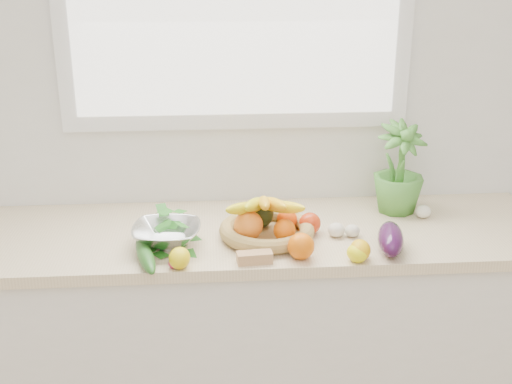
{
  "coord_description": "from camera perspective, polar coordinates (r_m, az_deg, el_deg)",
  "views": [
    {
      "loc": [
        -0.11,
        -0.14,
        1.82
      ],
      "look_at": [
        0.05,
        1.93,
        1.05
      ],
      "focal_mm": 45.0,
      "sensor_mm": 36.0,
      "label": 1
    }
  ],
  "objects": [
    {
      "name": "back_wall",
      "position": [
        2.44,
        -1.76,
        9.2
      ],
      "size": [
        4.5,
        0.02,
        2.7
      ],
      "primitive_type": "cube",
      "color": "white",
      "rests_on": "ground"
    },
    {
      "name": "counter_cabinet",
      "position": [
        2.51,
        -1.2,
        -13.25
      ],
      "size": [
        2.2,
        0.58,
        0.86
      ],
      "primitive_type": "cube",
      "color": "silver",
      "rests_on": "ground"
    },
    {
      "name": "countertop",
      "position": [
        2.3,
        -1.28,
        -3.84
      ],
      "size": [
        2.24,
        0.62,
        0.04
      ],
      "primitive_type": "cube",
      "color": "beige",
      "rests_on": "counter_cabinet"
    },
    {
      "name": "orange_loose",
      "position": [
        2.07,
        4.02,
        -4.83
      ],
      "size": [
        0.09,
        0.09,
        0.09
      ],
      "primitive_type": "sphere",
      "rotation": [
        0.0,
        0.0,
        -0.06
      ],
      "color": "#E76207",
      "rests_on": "countertop"
    },
    {
      "name": "lemon_a",
      "position": [
        2.02,
        -6.82,
        -5.85
      ],
      "size": [
        0.08,
        0.09,
        0.07
      ],
      "primitive_type": "ellipsoid",
      "rotation": [
        0.0,
        0.0,
        -0.16
      ],
      "color": "yellow",
      "rests_on": "countertop"
    },
    {
      "name": "lemon_b",
      "position": [
        2.08,
        9.23,
        -5.12
      ],
      "size": [
        0.08,
        0.1,
        0.07
      ],
      "primitive_type": "ellipsoid",
      "rotation": [
        0.0,
        0.0,
        -0.19
      ],
      "color": "#EFB10D",
      "rests_on": "countertop"
    },
    {
      "name": "lemon_c",
      "position": [
        2.07,
        8.95,
        -5.42
      ],
      "size": [
        0.09,
        0.09,
        0.06
      ],
      "primitive_type": "ellipsoid",
      "rotation": [
        0.0,
        0.0,
        0.6
      ],
      "color": "#FAF10D",
      "rests_on": "countertop"
    },
    {
      "name": "apple",
      "position": [
        2.25,
        4.81,
        -2.79
      ],
      "size": [
        0.1,
        0.1,
        0.08
      ],
      "primitive_type": "sphere",
      "rotation": [
        0.0,
        0.0,
        0.42
      ],
      "color": "red",
      "rests_on": "countertop"
    },
    {
      "name": "ginger",
      "position": [
        2.05,
        -0.12,
        -5.84
      ],
      "size": [
        0.12,
        0.06,
        0.04
      ],
      "primitive_type": "cube",
      "rotation": [
        0.0,
        0.0,
        0.1
      ],
      "color": "tan",
      "rests_on": "countertop"
    },
    {
      "name": "garlic_a",
      "position": [
        2.24,
        7.15,
        -3.36
      ],
      "size": [
        0.08,
        0.08,
        0.05
      ],
      "primitive_type": "ellipsoid",
      "rotation": [
        0.0,
        0.0,
        -0.35
      ],
      "color": "beige",
      "rests_on": "countertop"
    },
    {
      "name": "garlic_b",
      "position": [
        2.47,
        14.64,
        -1.69
      ],
      "size": [
        0.07,
        0.07,
        0.05
      ],
      "primitive_type": "ellipsoid",
      "rotation": [
        0.0,
        0.0,
        0.37
      ],
      "color": "white",
      "rests_on": "countertop"
    },
    {
      "name": "garlic_c",
      "position": [
        2.25,
        8.56,
        -3.43
      ],
      "size": [
        0.05,
        0.05,
        0.04
      ],
      "primitive_type": "ellipsoid",
      "rotation": [
        0.0,
        0.0,
        -0.02
      ],
      "color": "beige",
      "rests_on": "countertop"
    },
    {
      "name": "eggplant",
      "position": [
        2.16,
        11.87,
        -4.09
      ],
      "size": [
        0.13,
        0.23,
        0.09
      ],
      "primitive_type": "ellipsoid",
      "rotation": [
        0.0,
        0.0,
        -0.22
      ],
      "color": "#310E33",
      "rests_on": "countertop"
    },
    {
      "name": "cucumber",
      "position": [
        2.07,
        -9.81,
        -5.57
      ],
      "size": [
        0.11,
        0.27,
        0.05
      ],
      "primitive_type": "ellipsoid",
      "rotation": [
        0.0,
        0.0,
        0.25
      ],
      "color": "#1E5117",
      "rests_on": "countertop"
    },
    {
      "name": "radish",
      "position": [
        2.03,
        -7.39,
        -6.33
      ],
      "size": [
        0.03,
        0.03,
        0.03
      ],
      "primitive_type": "sphere",
      "rotation": [
        0.0,
        0.0,
        -0.16
      ],
      "color": "#D01A4A",
      "rests_on": "countertop"
    },
    {
      "name": "potted_herb",
      "position": [
        2.46,
        12.59,
        2.12
      ],
      "size": [
        0.24,
        0.24,
        0.35
      ],
      "primitive_type": "imported",
      "rotation": [
        0.0,
        0.0,
        0.32
      ],
      "color": "#488E33",
      "rests_on": "countertop"
    },
    {
      "name": "fruit_basket",
      "position": [
        2.21,
        0.88,
        -2.89
      ],
      "size": [
        0.34,
        0.34,
        0.18
      ],
      "color": "#AA844B",
      "rests_on": "countertop"
    },
    {
      "name": "colander_with_spinach",
      "position": [
        2.16,
        -7.95,
        -3.32
      ],
      "size": [
        0.24,
        0.24,
        0.12
      ],
      "color": "silver",
      "rests_on": "countertop"
    }
  ]
}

